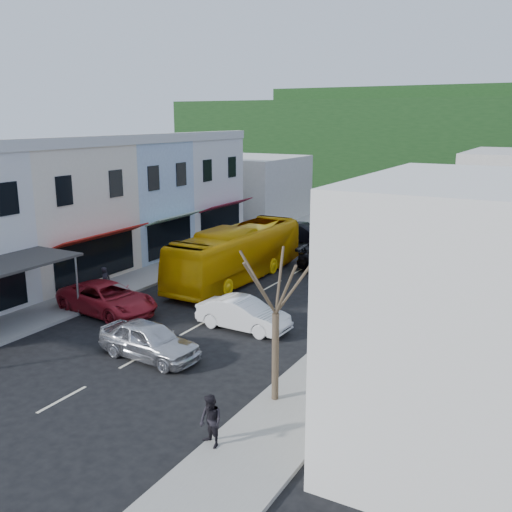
{
  "coord_description": "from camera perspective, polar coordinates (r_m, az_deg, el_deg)",
  "views": [
    {
      "loc": [
        14.78,
        -20.62,
        9.61
      ],
      "look_at": [
        0.0,
        6.0,
        2.2
      ],
      "focal_mm": 40.0,
      "sensor_mm": 36.0,
      "label": 1
    }
  ],
  "objects": [
    {
      "name": "bus",
      "position": [
        34.37,
        -1.92,
        0.11
      ],
      "size": [
        2.59,
        11.62,
        3.1
      ],
      "primitive_type": "imported",
      "rotation": [
        0.0,
        0.0,
        -0.01
      ],
      "color": "#E6A807",
      "rests_on": "ground"
    },
    {
      "name": "car_black_near",
      "position": [
        36.43,
        8.43,
        -0.63
      ],
      "size": [
        4.67,
        2.31,
        1.4
      ],
      "primitive_type": "imported",
      "rotation": [
        0.0,
        0.0,
        1.68
      ],
      "color": "black",
      "rests_on": "ground"
    },
    {
      "name": "pedestrian_left",
      "position": [
        31.62,
        -14.79,
        -2.59
      ],
      "size": [
        0.49,
        0.66,
        1.7
      ],
      "primitive_type": "imported",
      "rotation": [
        0.0,
        0.0,
        1.73
      ],
      "color": "black",
      "rests_on": "sidewalk_left"
    },
    {
      "name": "hillside",
      "position": [
        87.28,
        18.67,
        11.08
      ],
      "size": [
        80.0,
        26.0,
        14.0
      ],
      "color": "black",
      "rests_on": "ground"
    },
    {
      "name": "car_black_far",
      "position": [
        44.92,
        4.81,
        2.19
      ],
      "size": [
        4.59,
        2.33,
        1.4
      ],
      "primitive_type": "imported",
      "rotation": [
        0.0,
        0.0,
        1.45
      ],
      "color": "black",
      "rests_on": "ground"
    },
    {
      "name": "traffic_signal",
      "position": [
        52.63,
        19.93,
        5.34
      ],
      "size": [
        0.94,
        1.29,
        5.44
      ],
      "primitive_type": null,
      "rotation": [
        0.0,
        0.0,
        2.96
      ],
      "color": "black",
      "rests_on": "ground"
    },
    {
      "name": "car_red",
      "position": [
        29.67,
        -14.62,
        -4.26
      ],
      "size": [
        4.79,
        2.43,
        1.4
      ],
      "primitive_type": "imported",
      "rotation": [
        0.0,
        0.0,
        1.45
      ],
      "color": "maroon",
      "rests_on": "ground"
    },
    {
      "name": "distant_block_left",
      "position": [
        55.03,
        -0.31,
        6.78
      ],
      "size": [
        8.0,
        10.0,
        6.0
      ],
      "primitive_type": "cube",
      "color": "#B7B2A8",
      "rests_on": "ground"
    },
    {
      "name": "shopfront_row",
      "position": [
        37.84,
        -17.6,
        4.51
      ],
      "size": [
        8.25,
        30.0,
        8.0
      ],
      "color": "silver",
      "rests_on": "ground"
    },
    {
      "name": "sidewalk_right",
      "position": [
        32.88,
        15.01,
        -3.66
      ],
      "size": [
        3.0,
        52.0,
        0.15
      ],
      "primitive_type": "cube",
      "color": "gray",
      "rests_on": "ground"
    },
    {
      "name": "pedestrian_right",
      "position": [
        17.41,
        -4.56,
        -16.0
      ],
      "size": [
        0.81,
        0.67,
        1.7
      ],
      "primitive_type": "imported",
      "rotation": [
        0.0,
        0.0,
        -0.39
      ],
      "color": "black",
      "rests_on": "sidewalk_right"
    },
    {
      "name": "ground",
      "position": [
        27.13,
        -6.21,
        -7.15
      ],
      "size": [
        120.0,
        120.0,
        0.0
      ],
      "primitive_type": "plane",
      "color": "black",
      "rests_on": "ground"
    },
    {
      "name": "car_navy_mid",
      "position": [
        41.11,
        13.12,
        0.8
      ],
      "size": [
        4.6,
        2.36,
        1.4
      ],
      "primitive_type": "imported",
      "rotation": [
        0.0,
        0.0,
        1.44
      ],
      "color": "black",
      "rests_on": "ground"
    },
    {
      "name": "right_building",
      "position": [
        17.59,
        23.41,
        -6.09
      ],
      "size": [
        8.0,
        9.0,
        8.0
      ],
      "primitive_type": "cube",
      "color": "silver",
      "rests_on": "ground"
    },
    {
      "name": "street_tree",
      "position": [
        19.09,
        1.98,
        -5.77
      ],
      "size": [
        3.35,
        3.35,
        6.51
      ],
      "primitive_type": null,
      "rotation": [
        0.0,
        0.0,
        0.34
      ],
      "color": "#34291E",
      "rests_on": "ground"
    },
    {
      "name": "car_white",
      "position": [
        26.59,
        -1.27,
        -5.9
      ],
      "size": [
        4.46,
        1.94,
        1.4
      ],
      "primitive_type": "imported",
      "rotation": [
        0.0,
        0.0,
        1.54
      ],
      "color": "silver",
      "rests_on": "ground"
    },
    {
      "name": "car_navy_far",
      "position": [
        46.11,
        13.93,
        2.13
      ],
      "size": [
        4.5,
        1.85,
        1.4
      ],
      "primitive_type": "imported",
      "rotation": [
        0.0,
        0.0,
        1.57
      ],
      "color": "black",
      "rests_on": "ground"
    },
    {
      "name": "car_silver",
      "position": [
        23.92,
        -10.62,
        -8.44
      ],
      "size": [
        4.5,
        2.07,
        1.4
      ],
      "primitive_type": "imported",
      "rotation": [
        0.0,
        0.0,
        1.51
      ],
      "color": "silver",
      "rests_on": "ground"
    },
    {
      "name": "sidewalk_left",
      "position": [
        39.05,
        -6.79,
        -0.55
      ],
      "size": [
        3.0,
        52.0,
        0.15
      ],
      "primitive_type": "cube",
      "color": "gray",
      "rests_on": "ground"
    },
    {
      "name": "direction_sign",
      "position": [
        22.9,
        5.88,
        -5.85
      ],
      "size": [
        1.29,
        1.9,
        3.96
      ],
      "primitive_type": null,
      "rotation": [
        0.0,
        0.0,
        0.33
      ],
      "color": "#0C6226",
      "rests_on": "ground"
    }
  ]
}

